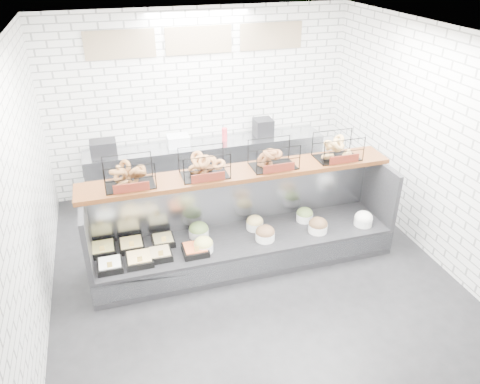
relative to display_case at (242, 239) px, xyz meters
name	(u,v)px	position (x,y,z in m)	size (l,w,h in m)	color
ground	(251,273)	(0.03, -0.34, -0.33)	(5.50, 5.50, 0.00)	black
room_shell	(238,109)	(0.03, 0.26, 1.73)	(5.02, 5.51, 3.01)	white
display_case	(242,239)	(0.00, 0.00, 0.00)	(4.00, 0.90, 1.20)	black
bagel_shelf	(240,163)	(0.02, 0.18, 1.05)	(4.10, 0.50, 0.40)	#41200E
prep_counter	(207,166)	(0.01, 2.09, 0.14)	(4.00, 0.60, 1.20)	#93969B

